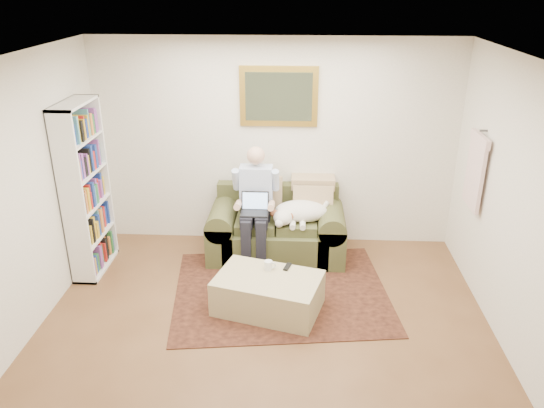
# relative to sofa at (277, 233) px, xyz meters

# --- Properties ---
(room_shell) EXTENTS (4.51, 5.00, 2.61)m
(room_shell) POSITION_rel_sofa_xyz_m (-0.05, -1.69, 1.01)
(room_shell) COLOR brown
(room_shell) RESTS_ON ground
(rug) EXTENTS (2.53, 2.13, 0.01)m
(rug) POSITION_rel_sofa_xyz_m (0.09, -0.87, -0.28)
(rug) COLOR black
(rug) RESTS_ON room_shell
(sofa) EXTENTS (1.66, 0.84, 0.99)m
(sofa) POSITION_rel_sofa_xyz_m (0.00, 0.00, 0.00)
(sofa) COLOR #4E512B
(sofa) RESTS_ON room_shell
(seated_man) EXTENTS (0.55, 0.78, 1.39)m
(seated_man) POSITION_rel_sofa_xyz_m (-0.25, -0.15, 0.41)
(seated_man) COLOR #8CA0D8
(seated_man) RESTS_ON sofa
(laptop) EXTENTS (0.32, 0.25, 0.23)m
(laptop) POSITION_rel_sofa_xyz_m (-0.25, -0.22, 0.45)
(laptop) COLOR black
(laptop) RESTS_ON seated_man
(sleeping_dog) EXTENTS (0.68, 0.43, 0.25)m
(sleeping_dog) POSITION_rel_sofa_xyz_m (0.30, -0.08, 0.35)
(sleeping_dog) COLOR white
(sleeping_dog) RESTS_ON sofa
(ottoman) EXTENTS (1.20, 0.93, 0.38)m
(ottoman) POSITION_rel_sofa_xyz_m (-0.03, -1.21, -0.09)
(ottoman) COLOR #C6B484
(ottoman) RESTS_ON room_shell
(coffee_mug) EXTENTS (0.08, 0.08, 0.10)m
(coffee_mug) POSITION_rel_sofa_xyz_m (-0.04, -1.05, 0.15)
(coffee_mug) COLOR white
(coffee_mug) RESTS_ON ottoman
(tv_remote) EXTENTS (0.09, 0.16, 0.02)m
(tv_remote) POSITION_rel_sofa_xyz_m (0.16, -1.00, 0.11)
(tv_remote) COLOR black
(tv_remote) RESTS_ON ottoman
(bookshelf) EXTENTS (0.28, 0.80, 2.00)m
(bookshelf) POSITION_rel_sofa_xyz_m (-2.15, -0.45, 0.71)
(bookshelf) COLOR white
(bookshelf) RESTS_ON room_shell
(wall_mirror) EXTENTS (0.94, 0.04, 0.72)m
(wall_mirror) POSITION_rel_sofa_xyz_m (-0.00, 0.43, 1.61)
(wall_mirror) COLOR gold
(wall_mirror) RESTS_ON room_shell
(hanging_shirt) EXTENTS (0.06, 0.52, 0.90)m
(hanging_shirt) POSITION_rel_sofa_xyz_m (2.14, -0.45, 1.06)
(hanging_shirt) COLOR beige
(hanging_shirt) RESTS_ON room_shell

